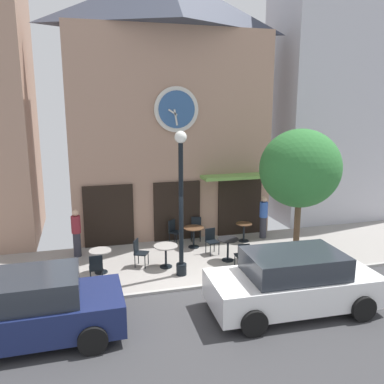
{
  "coord_description": "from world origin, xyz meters",
  "views": [
    {
      "loc": [
        -3.59,
        -10.22,
        5.18
      ],
      "look_at": [
        -0.13,
        2.19,
        2.36
      ],
      "focal_mm": 37.52,
      "sensor_mm": 36.0,
      "label": 1
    }
  ],
  "objects_px": {
    "street_tree": "(300,169)",
    "cafe_table_center": "(228,245)",
    "cafe_chair_right_end": "(196,227)",
    "pedestrian_blue": "(263,217)",
    "cafe_table_near_curb": "(244,229)",
    "cafe_chair_facing_wall": "(174,230)",
    "cafe_chair_outer": "(211,239)",
    "cafe_table_center_left": "(166,251)",
    "pedestrian_maroon": "(76,232)",
    "parked_car_white": "(293,282)",
    "street_lamp": "(181,204)",
    "cafe_chair_curbside": "(139,251)",
    "cafe_chair_corner": "(96,267)",
    "parked_car_navy": "(24,309)",
    "cafe_table_center_right": "(100,257)",
    "cafe_table_leftmost": "(194,233)",
    "cafe_chair_under_awning": "(243,254)"
  },
  "relations": [
    {
      "from": "street_tree",
      "to": "cafe_table_center",
      "type": "distance_m",
      "value": 3.46
    },
    {
      "from": "street_tree",
      "to": "cafe_table_center",
      "type": "relative_size",
      "value": 5.75
    },
    {
      "from": "cafe_chair_right_end",
      "to": "pedestrian_blue",
      "type": "relative_size",
      "value": 0.54
    },
    {
      "from": "cafe_table_near_curb",
      "to": "cafe_chair_facing_wall",
      "type": "distance_m",
      "value": 2.69
    },
    {
      "from": "cafe_table_center",
      "to": "cafe_chair_outer",
      "type": "height_order",
      "value": "cafe_chair_outer"
    },
    {
      "from": "cafe_table_center",
      "to": "cafe_table_near_curb",
      "type": "height_order",
      "value": "cafe_table_center"
    },
    {
      "from": "cafe_table_center_left",
      "to": "pedestrian_maroon",
      "type": "bearing_deg",
      "value": 147.45
    },
    {
      "from": "street_tree",
      "to": "parked_car_white",
      "type": "xyz_separation_m",
      "value": [
        -1.69,
        -2.79,
        -2.42
      ]
    },
    {
      "from": "pedestrian_blue",
      "to": "pedestrian_maroon",
      "type": "height_order",
      "value": "same"
    },
    {
      "from": "cafe_table_near_curb",
      "to": "cafe_chair_facing_wall",
      "type": "xyz_separation_m",
      "value": [
        -2.64,
        0.51,
        0.05
      ]
    },
    {
      "from": "street_lamp",
      "to": "cafe_table_center_left",
      "type": "relative_size",
      "value": 5.7
    },
    {
      "from": "cafe_table_center",
      "to": "cafe_chair_curbside",
      "type": "xyz_separation_m",
      "value": [
        -2.95,
        0.33,
        -0.02
      ]
    },
    {
      "from": "cafe_chair_corner",
      "to": "pedestrian_blue",
      "type": "xyz_separation_m",
      "value": [
        6.54,
        2.51,
        0.33
      ]
    },
    {
      "from": "cafe_chair_corner",
      "to": "parked_car_navy",
      "type": "xyz_separation_m",
      "value": [
        -1.64,
        -2.58,
        0.23
      ]
    },
    {
      "from": "street_lamp",
      "to": "cafe_chair_corner",
      "type": "distance_m",
      "value": 3.09
    },
    {
      "from": "cafe_table_near_curb",
      "to": "pedestrian_maroon",
      "type": "bearing_deg",
      "value": 179.09
    },
    {
      "from": "street_lamp",
      "to": "parked_car_white",
      "type": "xyz_separation_m",
      "value": [
        2.22,
        -2.85,
        -1.49
      ]
    },
    {
      "from": "cafe_table_center_right",
      "to": "pedestrian_maroon",
      "type": "bearing_deg",
      "value": 113.19
    },
    {
      "from": "cafe_chair_corner",
      "to": "street_tree",
      "type": "bearing_deg",
      "value": -1.12
    },
    {
      "from": "cafe_table_center_right",
      "to": "cafe_chair_curbside",
      "type": "distance_m",
      "value": 1.25
    },
    {
      "from": "street_lamp",
      "to": "cafe_table_near_curb",
      "type": "xyz_separation_m",
      "value": [
        3.08,
        2.38,
        -1.77
      ]
    },
    {
      "from": "cafe_table_center",
      "to": "cafe_chair_corner",
      "type": "xyz_separation_m",
      "value": [
        -4.35,
        -0.64,
        -0.02
      ]
    },
    {
      "from": "cafe_table_center_left",
      "to": "cafe_table_leftmost",
      "type": "bearing_deg",
      "value": 48.24
    },
    {
      "from": "street_lamp",
      "to": "cafe_table_center_right",
      "type": "xyz_separation_m",
      "value": [
        -2.4,
        0.83,
        -1.73
      ]
    },
    {
      "from": "street_tree",
      "to": "cafe_table_center_right",
      "type": "xyz_separation_m",
      "value": [
        -6.3,
        0.89,
        -2.66
      ]
    },
    {
      "from": "cafe_table_near_curb",
      "to": "cafe_chair_under_awning",
      "type": "height_order",
      "value": "cafe_chair_under_awning"
    },
    {
      "from": "cafe_chair_under_awning",
      "to": "pedestrian_blue",
      "type": "bearing_deg",
      "value": 53.63
    },
    {
      "from": "cafe_chair_curbside",
      "to": "cafe_chair_right_end",
      "type": "relative_size",
      "value": 1.0
    },
    {
      "from": "cafe_table_center",
      "to": "parked_car_white",
      "type": "relative_size",
      "value": 0.18
    },
    {
      "from": "cafe_chair_curbside",
      "to": "cafe_chair_right_end",
      "type": "xyz_separation_m",
      "value": [
        2.52,
        2.01,
        0.0
      ]
    },
    {
      "from": "parked_car_navy",
      "to": "cafe_chair_under_awning",
      "type": "bearing_deg",
      "value": 20.95
    },
    {
      "from": "cafe_table_center_right",
      "to": "cafe_table_center",
      "type": "distance_m",
      "value": 4.19
    },
    {
      "from": "parked_car_white",
      "to": "cafe_table_near_curb",
      "type": "bearing_deg",
      "value": 80.66
    },
    {
      "from": "cafe_table_center",
      "to": "cafe_table_leftmost",
      "type": "bearing_deg",
      "value": 116.17
    },
    {
      "from": "cafe_chair_facing_wall",
      "to": "pedestrian_blue",
      "type": "xyz_separation_m",
      "value": [
        3.54,
        -0.32,
        0.33
      ]
    },
    {
      "from": "cafe_table_center",
      "to": "pedestrian_maroon",
      "type": "relative_size",
      "value": 0.46
    },
    {
      "from": "pedestrian_maroon",
      "to": "cafe_table_center_left",
      "type": "bearing_deg",
      "value": -32.55
    },
    {
      "from": "cafe_chair_under_awning",
      "to": "cafe_table_leftmost",
      "type": "bearing_deg",
      "value": 111.25
    },
    {
      "from": "cafe_chair_corner",
      "to": "pedestrian_maroon",
      "type": "distance_m",
      "value": 2.5
    },
    {
      "from": "street_lamp",
      "to": "cafe_table_center_right",
      "type": "height_order",
      "value": "street_lamp"
    },
    {
      "from": "cafe_table_center_right",
      "to": "cafe_chair_facing_wall",
      "type": "height_order",
      "value": "cafe_chair_facing_wall"
    },
    {
      "from": "cafe_table_center_right",
      "to": "cafe_chair_facing_wall",
      "type": "distance_m",
      "value": 3.51
    },
    {
      "from": "cafe_table_center",
      "to": "cafe_chair_outer",
      "type": "distance_m",
      "value": 0.86
    },
    {
      "from": "street_lamp",
      "to": "cafe_table_center",
      "type": "relative_size",
      "value": 5.74
    },
    {
      "from": "cafe_table_center_left",
      "to": "cafe_table_near_curb",
      "type": "bearing_deg",
      "value": 26.01
    },
    {
      "from": "cafe_table_center_left",
      "to": "parked_car_navy",
      "type": "height_order",
      "value": "parked_car_navy"
    },
    {
      "from": "cafe_chair_right_end",
      "to": "cafe_chair_corner",
      "type": "distance_m",
      "value": 4.92
    },
    {
      "from": "cafe_chair_facing_wall",
      "to": "parked_car_white",
      "type": "bearing_deg",
      "value": -72.77
    },
    {
      "from": "cafe_table_center",
      "to": "cafe_chair_right_end",
      "type": "xyz_separation_m",
      "value": [
        -0.44,
        2.34,
        -0.02
      ]
    },
    {
      "from": "cafe_table_center_right",
      "to": "parked_car_white",
      "type": "bearing_deg",
      "value": -38.56
    }
  ]
}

